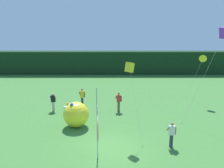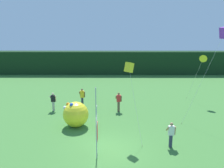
{
  "view_description": "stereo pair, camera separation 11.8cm",
  "coord_description": "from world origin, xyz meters",
  "px_view_note": "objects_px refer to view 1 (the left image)",
  "views": [
    {
      "loc": [
        0.27,
        -13.15,
        7.24
      ],
      "look_at": [
        0.29,
        3.59,
        3.27
      ],
      "focal_mm": 37.77,
      "sensor_mm": 36.0,
      "label": 1
    },
    {
      "loc": [
        0.39,
        -13.15,
        7.24
      ],
      "look_at": [
        0.29,
        3.59,
        3.27
      ],
      "focal_mm": 37.77,
      "sensor_mm": 36.0,
      "label": 2
    }
  ],
  "objects_px": {
    "person_mid_field": "(118,101)",
    "kite_purple_box_0": "(224,33)",
    "person_near_banner": "(171,134)",
    "person_far_left": "(53,101)",
    "kite_yellow_delta_1": "(203,58)",
    "inflatable_balloon": "(76,114)",
    "person_far_right": "(82,97)",
    "kite_yellow_box_2": "(129,68)",
    "banner_flag": "(97,124)"
  },
  "relations": [
    {
      "from": "person_mid_field",
      "to": "kite_purple_box_0",
      "type": "height_order",
      "value": "kite_purple_box_0"
    },
    {
      "from": "person_near_banner",
      "to": "person_far_left",
      "type": "height_order",
      "value": "person_far_left"
    },
    {
      "from": "person_mid_field",
      "to": "person_far_left",
      "type": "relative_size",
      "value": 1.04
    },
    {
      "from": "person_near_banner",
      "to": "kite_yellow_delta_1",
      "type": "height_order",
      "value": "kite_yellow_delta_1"
    },
    {
      "from": "inflatable_balloon",
      "to": "person_mid_field",
      "type": "bearing_deg",
      "value": 45.43
    },
    {
      "from": "person_far_right",
      "to": "inflatable_balloon",
      "type": "distance_m",
      "value": 4.5
    },
    {
      "from": "kite_purple_box_0",
      "to": "kite_yellow_box_2",
      "type": "height_order",
      "value": "kite_purple_box_0"
    },
    {
      "from": "banner_flag",
      "to": "person_near_banner",
      "type": "xyz_separation_m",
      "value": [
        4.52,
        1.06,
        -1.14
      ]
    },
    {
      "from": "person_far_left",
      "to": "kite_yellow_box_2",
      "type": "bearing_deg",
      "value": -37.98
    },
    {
      "from": "kite_yellow_delta_1",
      "to": "kite_yellow_box_2",
      "type": "xyz_separation_m",
      "value": [
        -7.68,
        -7.68,
        0.35
      ]
    },
    {
      "from": "banner_flag",
      "to": "kite_yellow_box_2",
      "type": "xyz_separation_m",
      "value": [
        1.97,
        2.68,
        2.75
      ]
    },
    {
      "from": "person_far_left",
      "to": "person_far_right",
      "type": "xyz_separation_m",
      "value": [
        2.47,
        1.01,
        0.07
      ]
    },
    {
      "from": "banner_flag",
      "to": "person_far_left",
      "type": "bearing_deg",
      "value": 120.03
    },
    {
      "from": "banner_flag",
      "to": "kite_yellow_box_2",
      "type": "bearing_deg",
      "value": 53.7
    },
    {
      "from": "banner_flag",
      "to": "inflatable_balloon",
      "type": "distance_m",
      "value": 4.7
    },
    {
      "from": "person_near_banner",
      "to": "person_far_left",
      "type": "xyz_separation_m",
      "value": [
        -8.96,
        6.62,
        0.02
      ]
    },
    {
      "from": "banner_flag",
      "to": "person_far_right",
      "type": "distance_m",
      "value": 8.97
    },
    {
      "from": "person_mid_field",
      "to": "inflatable_balloon",
      "type": "distance_m",
      "value": 4.68
    },
    {
      "from": "banner_flag",
      "to": "person_near_banner",
      "type": "bearing_deg",
      "value": 13.21
    },
    {
      "from": "person_far_left",
      "to": "kite_yellow_delta_1",
      "type": "height_order",
      "value": "kite_yellow_delta_1"
    },
    {
      "from": "kite_purple_box_0",
      "to": "kite_yellow_box_2",
      "type": "relative_size",
      "value": 1.44
    },
    {
      "from": "person_far_right",
      "to": "person_near_banner",
      "type": "bearing_deg",
      "value": -49.6
    },
    {
      "from": "kite_yellow_box_2",
      "to": "person_far_left",
      "type": "bearing_deg",
      "value": 142.02
    },
    {
      "from": "kite_purple_box_0",
      "to": "kite_yellow_delta_1",
      "type": "xyz_separation_m",
      "value": [
        0.65,
        5.29,
        -2.51
      ]
    },
    {
      "from": "person_far_left",
      "to": "kite_purple_box_0",
      "type": "xyz_separation_m",
      "value": [
        13.44,
        -2.62,
        6.03
      ]
    },
    {
      "from": "inflatable_balloon",
      "to": "kite_yellow_delta_1",
      "type": "bearing_deg",
      "value": 28.15
    },
    {
      "from": "person_mid_field",
      "to": "kite_yellow_box_2",
      "type": "xyz_separation_m",
      "value": [
        0.55,
        -4.85,
        3.83
      ]
    },
    {
      "from": "person_near_banner",
      "to": "person_far_left",
      "type": "bearing_deg",
      "value": 143.56
    },
    {
      "from": "person_near_banner",
      "to": "person_mid_field",
      "type": "height_order",
      "value": "person_mid_field"
    },
    {
      "from": "banner_flag",
      "to": "person_far_left",
      "type": "xyz_separation_m",
      "value": [
        -4.44,
        7.68,
        -1.12
      ]
    },
    {
      "from": "person_far_right",
      "to": "kite_purple_box_0",
      "type": "distance_m",
      "value": 13.0
    },
    {
      "from": "person_far_left",
      "to": "inflatable_balloon",
      "type": "height_order",
      "value": "inflatable_balloon"
    },
    {
      "from": "person_far_left",
      "to": "kite_yellow_delta_1",
      "type": "xyz_separation_m",
      "value": [
        14.09,
        2.68,
        3.52
      ]
    },
    {
      "from": "person_mid_field",
      "to": "kite_yellow_box_2",
      "type": "bearing_deg",
      "value": -83.52
    },
    {
      "from": "inflatable_balloon",
      "to": "kite_yellow_box_2",
      "type": "relative_size",
      "value": 0.38
    },
    {
      "from": "person_near_banner",
      "to": "person_far_left",
      "type": "distance_m",
      "value": 11.14
    },
    {
      "from": "inflatable_balloon",
      "to": "kite_yellow_box_2",
      "type": "bearing_deg",
      "value": -21.52
    },
    {
      "from": "kite_purple_box_0",
      "to": "kite_yellow_delta_1",
      "type": "relative_size",
      "value": 1.54
    },
    {
      "from": "person_far_left",
      "to": "kite_yellow_box_2",
      "type": "height_order",
      "value": "kite_yellow_box_2"
    },
    {
      "from": "person_mid_field",
      "to": "inflatable_balloon",
      "type": "xyz_separation_m",
      "value": [
        -3.29,
        -3.34,
        0.04
      ]
    },
    {
      "from": "kite_yellow_delta_1",
      "to": "kite_yellow_box_2",
      "type": "relative_size",
      "value": 0.94
    },
    {
      "from": "person_far_left",
      "to": "kite_purple_box_0",
      "type": "height_order",
      "value": "kite_purple_box_0"
    },
    {
      "from": "inflatable_balloon",
      "to": "kite_purple_box_0",
      "type": "bearing_deg",
      "value": 4.58
    },
    {
      "from": "person_far_left",
      "to": "person_mid_field",
      "type": "bearing_deg",
      "value": -1.48
    },
    {
      "from": "person_mid_field",
      "to": "kite_purple_box_0",
      "type": "bearing_deg",
      "value": -18.0
    },
    {
      "from": "person_mid_field",
      "to": "kite_yellow_box_2",
      "type": "distance_m",
      "value": 6.2
    },
    {
      "from": "person_far_left",
      "to": "kite_purple_box_0",
      "type": "bearing_deg",
      "value": -11.02
    },
    {
      "from": "kite_yellow_box_2",
      "to": "kite_purple_box_0",
      "type": "bearing_deg",
      "value": 18.72
    },
    {
      "from": "banner_flag",
      "to": "inflatable_balloon",
      "type": "relative_size",
      "value": 2.13
    },
    {
      "from": "person_mid_field",
      "to": "kite_purple_box_0",
      "type": "distance_m",
      "value": 9.98
    }
  ]
}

